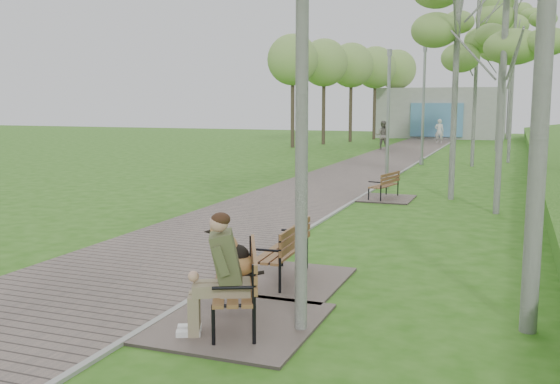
% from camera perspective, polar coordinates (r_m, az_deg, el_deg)
% --- Properties ---
extents(walkway, '(3.50, 67.00, 0.04)m').
position_cam_1_polar(walkway, '(23.96, 5.95, 1.37)').
color(walkway, '#685A54').
rests_on(walkway, ground).
extents(kerb, '(0.10, 67.00, 0.05)m').
position_cam_1_polar(kerb, '(23.59, 10.06, 1.19)').
color(kerb, '#999993').
rests_on(kerb, ground).
extents(building_north, '(10.00, 5.20, 4.00)m').
position_cam_1_polar(building_north, '(52.82, 14.46, 7.01)').
color(building_north, '#9E9E99').
rests_on(building_north, ground).
extents(bench_main, '(2.04, 2.26, 1.78)m').
position_cam_1_polar(bench_main, '(8.11, -4.77, -8.65)').
color(bench_main, '#685A54').
rests_on(bench_main, ground).
extents(bench_second, '(1.90, 2.12, 1.17)m').
position_cam_1_polar(bench_second, '(10.09, 0.12, -6.93)').
color(bench_second, '#685A54').
rests_on(bench_second, ground).
extents(bench_third, '(1.62, 1.80, 1.00)m').
position_cam_1_polar(bench_third, '(18.77, 9.47, -0.09)').
color(bench_third, '#685A54').
rests_on(bench_third, ground).
extents(lamp_post_second, '(0.18, 0.18, 4.57)m').
position_cam_1_polar(lamp_post_second, '(21.07, 9.84, 6.13)').
color(lamp_post_second, '#93969B').
rests_on(lamp_post_second, ground).
extents(lamp_post_third, '(0.21, 0.21, 5.37)m').
position_cam_1_polar(lamp_post_third, '(29.37, 12.96, 7.33)').
color(lamp_post_third, '#93969B').
rests_on(lamp_post_third, ground).
extents(pedestrian_near, '(0.63, 0.42, 1.71)m').
position_cam_1_polar(pedestrian_near, '(44.98, 14.35, 5.40)').
color(pedestrian_near, silver).
rests_on(pedestrian_near, ground).
extents(pedestrian_far, '(0.91, 0.73, 1.76)m').
position_cam_1_polar(pedestrian_far, '(38.17, 9.35, 5.13)').
color(pedestrian_far, gray).
rests_on(pedestrian_far, ground).
extents(birch_mid_a, '(2.26, 2.26, 7.25)m').
position_cam_1_polar(birch_mid_a, '(19.19, 16.01, 16.40)').
color(birch_mid_a, silver).
rests_on(birch_mid_a, ground).
extents(birch_mid_c, '(2.26, 2.26, 6.47)m').
position_cam_1_polar(birch_mid_c, '(16.96, 19.97, 15.28)').
color(birch_mid_c, silver).
rests_on(birch_mid_c, ground).
extents(birch_far_b, '(2.48, 2.48, 7.57)m').
position_cam_1_polar(birch_far_b, '(29.32, 17.63, 13.87)').
color(birch_far_b, silver).
rests_on(birch_far_b, ground).
extents(birch_far_c, '(2.68, 2.68, 9.59)m').
position_cam_1_polar(birch_far_c, '(31.95, 20.82, 16.11)').
color(birch_far_c, silver).
rests_on(birch_far_c, ground).
extents(birch_distant_a, '(2.63, 2.63, 8.63)m').
position_cam_1_polar(birch_distant_a, '(39.25, 19.63, 13.47)').
color(birch_distant_a, silver).
rests_on(birch_distant_a, ground).
extents(birch_distant_b, '(2.96, 2.96, 12.34)m').
position_cam_1_polar(birch_distant_b, '(52.20, 20.55, 15.22)').
color(birch_distant_b, silver).
rests_on(birch_distant_b, ground).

